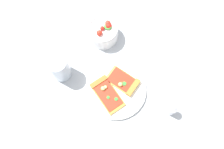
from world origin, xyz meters
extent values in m
plane|color=#B2B7BC|center=(0.00, 0.00, 0.00)|extent=(2.40, 2.40, 0.00)
cylinder|color=white|center=(-0.03, -0.05, 0.01)|extent=(0.24, 0.24, 0.01)
cube|color=gold|center=(-0.07, -0.03, 0.02)|extent=(0.12, 0.16, 0.01)
cube|color=#A36B2D|center=(-0.04, 0.03, 0.02)|extent=(0.08, 0.04, 0.02)
cube|color=#B22D19|center=(-0.07, -0.03, 0.02)|extent=(0.10, 0.14, 0.00)
sphere|color=#EAD172|center=(-0.06, -0.01, 0.03)|extent=(0.02, 0.02, 0.02)
cylinder|color=#388433|center=(-0.07, -0.04, 0.03)|extent=(0.01, 0.01, 0.00)
cylinder|color=#388433|center=(-0.06, -0.07, 0.03)|extent=(0.01, 0.01, 0.00)
sphere|color=#F2D87F|center=(-0.05, -0.01, 0.03)|extent=(0.01, 0.01, 0.01)
cube|color=gold|center=(0.01, -0.05, 0.02)|extent=(0.07, 0.12, 0.01)
cube|color=#B77A33|center=(0.01, -0.10, 0.02)|extent=(0.08, 0.02, 0.02)
cube|color=#B22D19|center=(0.01, -0.05, 0.02)|extent=(0.07, 0.10, 0.00)
cylinder|color=#388433|center=(0.01, -0.06, 0.03)|extent=(0.02, 0.02, 0.00)
sphere|color=#F2D87F|center=(-0.01, -0.05, 0.03)|extent=(0.01, 0.01, 0.01)
sphere|color=#EAD172|center=(-0.01, -0.05, 0.03)|extent=(0.02, 0.02, 0.02)
cylinder|color=white|center=(0.14, 0.13, 0.03)|extent=(0.13, 0.13, 0.07)
torus|color=white|center=(0.14, 0.13, 0.07)|extent=(0.12, 0.12, 0.01)
sphere|color=red|center=(0.13, 0.13, 0.08)|extent=(0.02, 0.02, 0.02)
sphere|color=red|center=(0.11, 0.13, 0.08)|extent=(0.02, 0.02, 0.02)
sphere|color=red|center=(0.17, 0.13, 0.07)|extent=(0.02, 0.02, 0.02)
sphere|color=red|center=(0.16, 0.12, 0.07)|extent=(0.03, 0.03, 0.03)
cylinder|color=#388433|center=(0.16, 0.12, 0.07)|extent=(0.04, 0.04, 0.01)
cylinder|color=silver|center=(-0.09, 0.17, 0.06)|extent=(0.08, 0.08, 0.13)
cylinder|color=black|center=(-0.09, 0.17, 0.05)|extent=(0.07, 0.07, 0.08)
cube|color=white|center=(-0.10, 0.16, 0.08)|extent=(0.02, 0.02, 0.02)
cube|color=white|center=(-0.08, 0.18, 0.08)|extent=(0.02, 0.02, 0.02)
cylinder|color=silver|center=(0.02, -0.27, 0.03)|extent=(0.03, 0.03, 0.07)
cone|color=silver|center=(0.02, -0.27, 0.07)|extent=(0.03, 0.03, 0.01)
camera|label=1|loc=(-0.25, -0.18, 0.96)|focal=40.23mm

